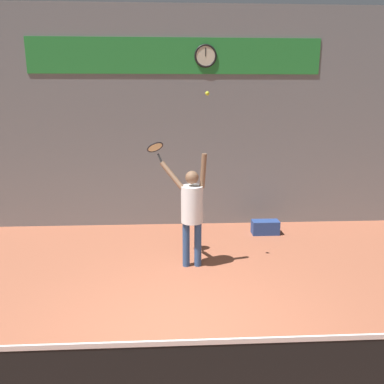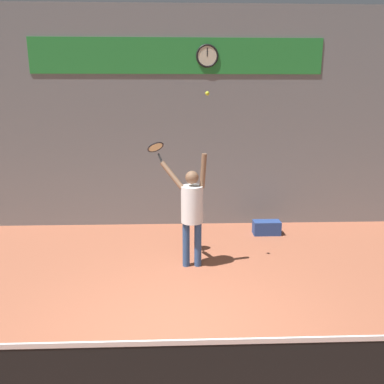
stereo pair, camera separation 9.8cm
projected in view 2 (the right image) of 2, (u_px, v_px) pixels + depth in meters
ground_plane at (179, 342)px, 4.75m from camera, size 18.00×18.00×0.00m
back_wall at (178, 121)px, 8.67m from camera, size 18.00×0.10×5.00m
sponsor_banner at (177, 56)px, 8.26m from camera, size 6.50×0.02×0.77m
scoreboard_clock at (207, 56)px, 8.27m from camera, size 0.50×0.05×0.50m
court_net at (178, 384)px, 3.38m from camera, size 8.66×0.07×1.06m
tennis_player at (192, 208)px, 6.65m from camera, size 0.86×0.54×2.09m
tennis_racket at (156, 148)px, 6.83m from camera, size 0.40×0.39×0.38m
tennis_ball at (207, 93)px, 6.17m from camera, size 0.07×0.07×0.07m
equipment_bag at (267, 228)px, 8.49m from camera, size 0.61×0.30×0.31m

